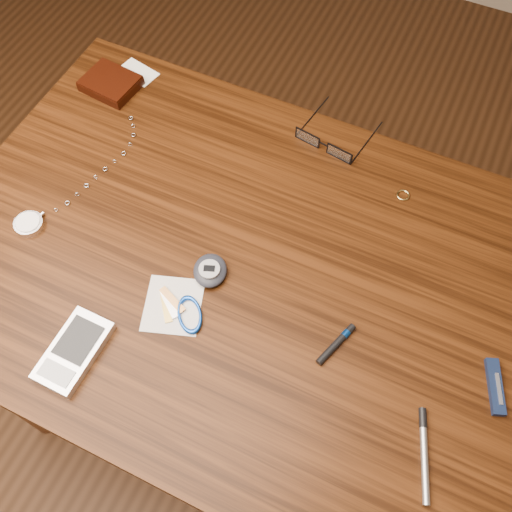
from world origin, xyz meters
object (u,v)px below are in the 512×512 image
(wallet_and_card, at_px, (111,83))
(silver_pen, at_px, (424,447))
(eyeglasses, at_px, (325,143))
(pocket_knife, at_px, (495,387))
(pocket_watch, at_px, (33,221))
(pedometer, at_px, (210,270))
(pda_phone, at_px, (74,351))
(notepad_keys, at_px, (182,310))
(desk, at_px, (242,290))

(wallet_and_card, distance_m, silver_pen, 0.84)
(eyeglasses, distance_m, pocket_knife, 0.49)
(pocket_knife, xyz_separation_m, silver_pen, (-0.07, -0.12, -0.00))
(pocket_watch, relative_size, pedometer, 4.02)
(pda_phone, height_order, notepad_keys, pda_phone)
(pocket_watch, height_order, pda_phone, pda_phone)
(notepad_keys, bearing_deg, desk, 68.83)
(desk, height_order, pocket_watch, pocket_watch)
(notepad_keys, bearing_deg, pocket_watch, 173.08)
(pda_phone, bearing_deg, notepad_keys, 49.14)
(pocket_watch, distance_m, notepad_keys, 0.30)
(eyeglasses, distance_m, silver_pen, 0.53)
(pda_phone, height_order, silver_pen, pda_phone)
(pocket_knife, distance_m, silver_pen, 0.14)
(silver_pen, bearing_deg, wallet_and_card, 151.87)
(desk, xyz_separation_m, notepad_keys, (-0.04, -0.12, 0.11))
(silver_pen, bearing_deg, eyeglasses, 126.13)
(eyeglasses, relative_size, pocket_watch, 0.45)
(wallet_and_card, bearing_deg, silver_pen, -28.13)
(pocket_watch, bearing_deg, desk, 12.84)
(pedometer, distance_m, silver_pen, 0.40)
(desk, height_order, silver_pen, silver_pen)
(pocket_watch, relative_size, notepad_keys, 2.44)
(pda_phone, xyz_separation_m, pocket_knife, (0.57, 0.21, -0.00))
(pda_phone, relative_size, pedometer, 1.62)
(desk, relative_size, notepad_keys, 7.99)
(wallet_and_card, bearing_deg, eyeglasses, 4.51)
(pda_phone, distance_m, notepad_keys, 0.17)
(pda_phone, bearing_deg, desk, 57.51)
(eyeglasses, distance_m, notepad_keys, 0.40)
(desk, distance_m, notepad_keys, 0.16)
(notepad_keys, height_order, silver_pen, silver_pen)
(desk, relative_size, silver_pen, 8.23)
(eyeglasses, height_order, pedometer, same)
(eyeglasses, bearing_deg, pda_phone, -109.86)
(pda_phone, distance_m, silver_pen, 0.51)
(silver_pen, bearing_deg, pda_phone, -170.20)
(pedometer, xyz_separation_m, notepad_keys, (-0.01, -0.08, -0.01))
(pocket_knife, bearing_deg, pda_phone, -159.76)
(notepad_keys, height_order, pocket_knife, pocket_knife)
(desk, relative_size, pocket_watch, 3.28)
(wallet_and_card, bearing_deg, notepad_keys, -45.65)
(wallet_and_card, bearing_deg, pedometer, -38.09)
(wallet_and_card, relative_size, eyeglasses, 0.97)
(notepad_keys, xyz_separation_m, silver_pen, (0.39, -0.04, 0.00))
(eyeglasses, bearing_deg, notepad_keys, -101.29)
(pedometer, bearing_deg, eyeglasses, 77.84)
(pda_phone, bearing_deg, pocket_watch, 139.71)
(pocket_watch, distance_m, pocket_knife, 0.76)
(pda_phone, bearing_deg, wallet_and_card, 116.51)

